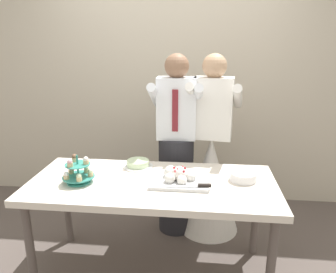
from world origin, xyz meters
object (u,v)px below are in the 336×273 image
Objects in this scene: cupcake_stand at (78,172)px; plate_stack at (243,176)px; main_cake_tray at (179,177)px; round_cake at (138,164)px; person_bride at (210,172)px; dessert_table at (152,190)px; person_groom at (176,156)px.

plate_stack is at bearing 7.70° from cupcake_stand.
cupcake_stand is 0.53× the size of main_cake_tray.
round_cake is (0.37, 0.34, -0.05)m from cupcake_stand.
cupcake_stand reaches higher than round_cake.
cupcake_stand is 0.14× the size of person_bride.
plate_stack is 0.84m from round_cake.
person_bride reaches higher than plate_stack.
dessert_table is at bearing -179.98° from main_cake_tray.
dessert_table is at bearing -101.07° from person_groom.
round_cake is 0.75m from person_bride.
person_groom is at bearing 134.74° from plate_stack.
main_cake_tray is at bearing -169.60° from plate_stack.
main_cake_tray is 0.26× the size of person_bride.
main_cake_tray is at bearing 0.02° from dessert_table.
person_groom is (0.28, 0.37, -0.05)m from round_cake.
dessert_table is 4.13× the size of main_cake_tray.
person_bride is (0.44, 0.67, -0.12)m from dessert_table.
round_cake is at bearing -146.07° from person_bride.
plate_stack is (0.66, 0.09, 0.11)m from dessert_table.
dessert_table is 7.83× the size of cupcake_stand.
main_cake_tray reaches higher than round_cake.
plate_stack is at bearing -69.17° from person_bride.
person_groom is (-0.07, 0.63, -0.07)m from main_cake_tray.
main_cake_tray is 0.44m from round_cake.
plate_stack is at bearing 7.39° from dessert_table.
cupcake_stand is (-0.53, -0.07, 0.15)m from dessert_table.
round_cake is at bearing 143.29° from main_cake_tray.
cupcake_stand is 0.73m from main_cake_tray.
round_cake is 0.14× the size of person_groom.
person_bride is at bearing 110.83° from plate_stack.
dessert_table is at bearing 8.09° from cupcake_stand.
dessert_table is at bearing -172.61° from plate_stack.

